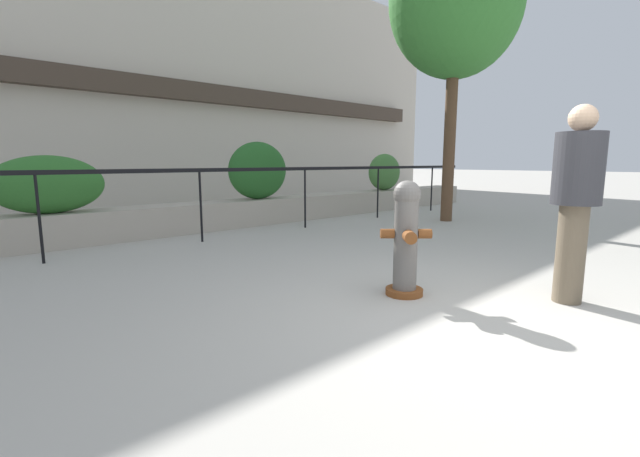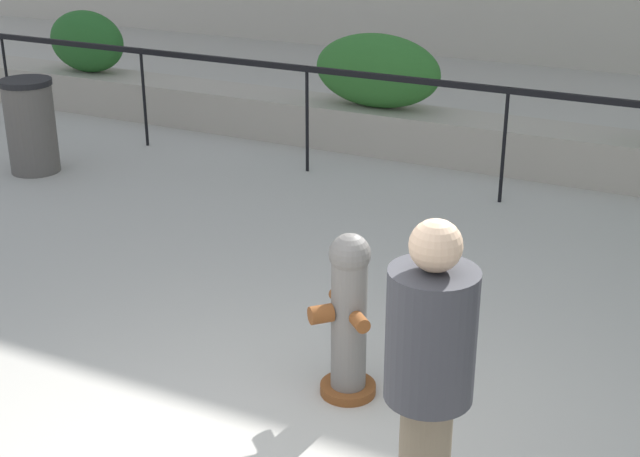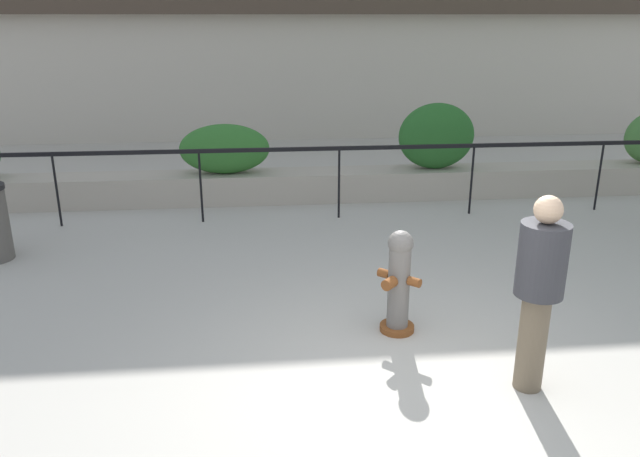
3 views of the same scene
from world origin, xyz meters
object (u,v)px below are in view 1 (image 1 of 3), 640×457
at_px(hedge_bush_1, 48,185).
at_px(hedge_bush_3, 384,172).
at_px(fire_hydrant, 406,237).
at_px(pedestrian, 576,192).
at_px(hedge_bush_2, 258,171).
at_px(street_tree, 456,3).

bearing_deg(hedge_bush_1, hedge_bush_3, 0.00).
relative_size(hedge_bush_1, hedge_bush_3, 1.37).
distance_m(fire_hydrant, pedestrian, 1.50).
distance_m(hedge_bush_2, hedge_bush_3, 4.03).
height_order(hedge_bush_1, street_tree, street_tree).
xyz_separation_m(hedge_bush_3, fire_hydrant, (-5.76, -4.90, -0.43)).
relative_size(fire_hydrant, pedestrian, 0.62).
xyz_separation_m(street_tree, pedestrian, (-3.96, -3.61, -3.38)).
bearing_deg(hedge_bush_2, hedge_bush_3, 0.00).
relative_size(hedge_bush_3, street_tree, 0.19).
bearing_deg(hedge_bush_3, hedge_bush_1, 180.00).
bearing_deg(pedestrian, fire_hydrant, 129.17).
height_order(hedge_bush_3, fire_hydrant, hedge_bush_3).
xyz_separation_m(hedge_bush_1, hedge_bush_3, (7.68, 0.00, 0.06)).
distance_m(hedge_bush_1, street_tree, 7.99).
relative_size(street_tree, pedestrian, 3.39).
distance_m(fire_hydrant, street_tree, 6.67).
bearing_deg(fire_hydrant, hedge_bush_3, 40.39).
bearing_deg(street_tree, hedge_bush_3, 69.85).
height_order(hedge_bush_3, pedestrian, pedestrian).
distance_m(hedge_bush_3, fire_hydrant, 7.57).
xyz_separation_m(hedge_bush_3, street_tree, (-0.88, -2.41, 3.39)).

